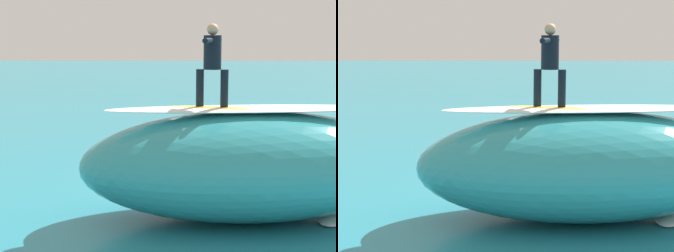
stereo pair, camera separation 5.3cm
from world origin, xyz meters
TOP-DOWN VIEW (x-y plane):
  - ground_plane at (0.00, 0.00)m, footprint 120.00×120.00m
  - wave_crest at (-0.40, 2.26)m, footprint 6.40×3.57m
  - wave_foam_lip at (-0.40, 2.26)m, footprint 5.27×1.60m
  - surfboard_riding at (0.28, 2.34)m, footprint 1.96×0.96m
  - surfer_riding at (0.28, 2.34)m, footprint 0.57×1.36m
  - surfboard_paddling at (1.96, -1.35)m, footprint 2.27×1.54m
  - surfer_paddling at (1.85, -1.29)m, footprint 1.60×0.97m
  - foam_patch_mid at (-1.84, 2.48)m, footprint 0.60×0.81m

SIDE VIEW (x-z plane):
  - ground_plane at x=0.00m, z-range 0.00..0.00m
  - surfboard_paddling at x=1.96m, z-range 0.00..0.08m
  - foam_patch_mid at x=-1.84m, z-range 0.00..0.11m
  - surfer_paddling at x=1.85m, z-range 0.06..0.37m
  - wave_crest at x=-0.40m, z-range 0.00..1.98m
  - wave_foam_lip at x=-0.40m, z-range 1.98..2.06m
  - surfboard_riding at x=0.28m, z-range 1.98..2.06m
  - surfer_riding at x=0.28m, z-range 2.18..3.63m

